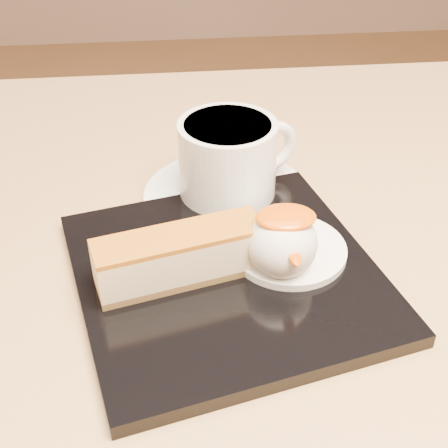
{
  "coord_description": "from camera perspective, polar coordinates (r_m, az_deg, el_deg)",
  "views": [
    {
      "loc": [
        0.01,
        -0.36,
        1.04
      ],
      "look_at": [
        0.05,
        0.01,
        0.76
      ],
      "focal_mm": 50.0,
      "sensor_mm": 36.0,
      "label": 1
    }
  ],
  "objects": [
    {
      "name": "mango_sauce",
      "position": [
        0.45,
        5.69,
        0.62
      ],
      "size": [
        0.04,
        0.03,
        0.01
      ],
      "primitive_type": "ellipsoid",
      "color": "#D65106",
      "rests_on": "ice_cream_scoop"
    },
    {
      "name": "cream_smear",
      "position": [
        0.49,
        5.92,
        -2.35
      ],
      "size": [
        0.09,
        0.09,
        0.01
      ],
      "primitive_type": "cylinder",
      "color": "white",
      "rests_on": "dessert_plate"
    },
    {
      "name": "mint_sprig",
      "position": [
        0.5,
        2.13,
        -0.42
      ],
      "size": [
        0.04,
        0.03,
        0.0
      ],
      "color": "green",
      "rests_on": "cream_smear"
    },
    {
      "name": "saucer",
      "position": [
        0.56,
        0.31,
        2.44
      ],
      "size": [
        0.15,
        0.15,
        0.01
      ],
      "primitive_type": "cylinder",
      "color": "white",
      "rests_on": "table"
    },
    {
      "name": "ice_cream_scoop",
      "position": [
        0.46,
        5.33,
        -1.77
      ],
      "size": [
        0.05,
        0.05,
        0.05
      ],
      "primitive_type": "sphere",
      "color": "white",
      "rests_on": "cream_smear"
    },
    {
      "name": "table",
      "position": [
        0.6,
        -4.9,
        -16.43
      ],
      "size": [
        0.8,
        0.8,
        0.72
      ],
      "color": "black",
      "rests_on": "ground"
    },
    {
      "name": "dessert_plate",
      "position": [
        0.48,
        0.25,
        -4.73
      ],
      "size": [
        0.26,
        0.26,
        0.01
      ],
      "primitive_type": "cube",
      "rotation": [
        0.0,
        0.0,
        0.23
      ],
      "color": "black",
      "rests_on": "table"
    },
    {
      "name": "coffee_cup",
      "position": [
        0.54,
        0.52,
        6.08
      ],
      "size": [
        0.11,
        0.08,
        0.07
      ],
      "rotation": [
        0.0,
        0.0,
        0.42
      ],
      "color": "white",
      "rests_on": "saucer"
    },
    {
      "name": "cheesecake",
      "position": [
        0.45,
        -4.09,
        -2.96
      ],
      "size": [
        0.13,
        0.06,
        0.04
      ],
      "rotation": [
        0.0,
        0.0,
        0.25
      ],
      "color": "brown",
      "rests_on": "dessert_plate"
    }
  ]
}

